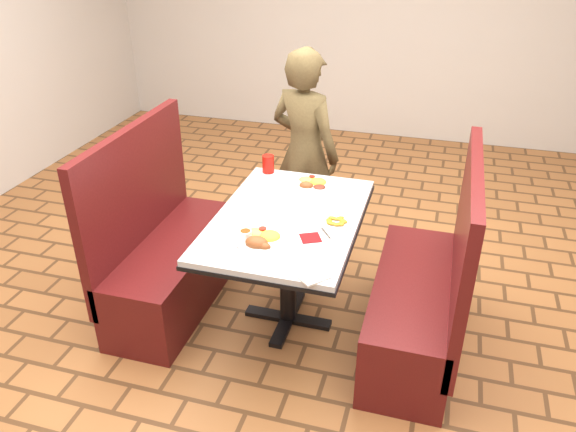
# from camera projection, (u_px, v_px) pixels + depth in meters

# --- Properties ---
(dining_table) EXTENTS (0.81, 1.21, 0.75)m
(dining_table) POSITION_uv_depth(u_px,v_px,m) (288.00, 231.00, 3.24)
(dining_table) COLOR silver
(dining_table) RESTS_ON ground
(booth_bench_left) EXTENTS (0.47, 1.20, 1.17)m
(booth_bench_left) POSITION_uv_depth(u_px,v_px,m) (168.00, 257.00, 3.59)
(booth_bench_left) COLOR #581414
(booth_bench_left) RESTS_ON ground
(booth_bench_right) EXTENTS (0.47, 1.20, 1.17)m
(booth_bench_right) POSITION_uv_depth(u_px,v_px,m) (422.00, 299.00, 3.20)
(booth_bench_right) COLOR #581414
(booth_bench_right) RESTS_ON ground
(diner_person) EXTENTS (0.64, 0.53, 1.50)m
(diner_person) POSITION_uv_depth(u_px,v_px,m) (305.00, 153.00, 4.01)
(diner_person) COLOR brown
(diner_person) RESTS_ON ground
(near_dinner_plate) EXTENTS (0.28, 0.28, 0.09)m
(near_dinner_plate) POSITION_uv_depth(u_px,v_px,m) (261.00, 237.00, 2.93)
(near_dinner_plate) COLOR white
(near_dinner_plate) RESTS_ON dining_table
(far_dinner_plate) EXTENTS (0.26, 0.26, 0.07)m
(far_dinner_plate) POSITION_uv_depth(u_px,v_px,m) (313.00, 182.00, 3.53)
(far_dinner_plate) COLOR white
(far_dinner_plate) RESTS_ON dining_table
(plantain_plate) EXTENTS (0.18, 0.18, 0.03)m
(plantain_plate) POSITION_uv_depth(u_px,v_px,m) (336.00, 223.00, 3.10)
(plantain_plate) COLOR white
(plantain_plate) RESTS_ON dining_table
(maroon_napkin) EXTENTS (0.14, 0.14, 0.00)m
(maroon_napkin) POSITION_uv_depth(u_px,v_px,m) (311.00, 238.00, 2.98)
(maroon_napkin) COLOR #5F0E10
(maroon_napkin) RESTS_ON dining_table
(spoon_utensil) EXTENTS (0.08, 0.10, 0.00)m
(spoon_utensil) POSITION_uv_depth(u_px,v_px,m) (326.00, 233.00, 3.01)
(spoon_utensil) COLOR silver
(spoon_utensil) RESTS_ON dining_table
(red_tumbler) EXTENTS (0.08, 0.08, 0.12)m
(red_tumbler) POSITION_uv_depth(u_px,v_px,m) (268.00, 164.00, 3.70)
(red_tumbler) COLOR #B8140C
(red_tumbler) RESTS_ON dining_table
(paper_napkin) EXTENTS (0.22, 0.22, 0.01)m
(paper_napkin) POSITION_uv_depth(u_px,v_px,m) (309.00, 273.00, 2.68)
(paper_napkin) COLOR white
(paper_napkin) RESTS_ON dining_table
(knife_utensil) EXTENTS (0.02, 0.19, 0.00)m
(knife_utensil) POSITION_uv_depth(u_px,v_px,m) (261.00, 240.00, 2.94)
(knife_utensil) COLOR silver
(knife_utensil) RESTS_ON dining_table
(fork_utensil) EXTENTS (0.08, 0.12, 0.00)m
(fork_utensil) POSITION_uv_depth(u_px,v_px,m) (247.00, 243.00, 2.92)
(fork_utensil) COLOR silver
(fork_utensil) RESTS_ON dining_table
(lettuce_shreds) EXTENTS (0.28, 0.32, 0.00)m
(lettuce_shreds) POSITION_uv_depth(u_px,v_px,m) (298.00, 212.00, 3.23)
(lettuce_shreds) COLOR #85B146
(lettuce_shreds) RESTS_ON dining_table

